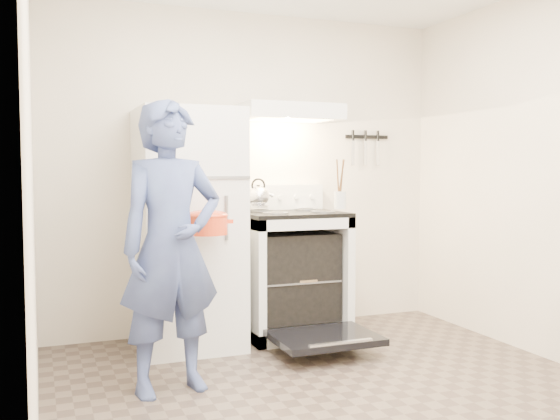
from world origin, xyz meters
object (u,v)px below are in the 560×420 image
Objects in this scene: refrigerator at (188,229)px; dutch_oven at (207,225)px; stove_body at (291,275)px; tea_kettle at (258,195)px; person at (171,247)px.

refrigerator reaches higher than dutch_oven.
stove_body is at bearing 34.65° from dutch_oven.
tea_kettle is 0.91m from dutch_oven.
refrigerator is 5.15× the size of dutch_oven.
dutch_oven is at bearing -145.35° from stove_body.
tea_kettle is at bearing 14.13° from refrigerator.
tea_kettle is 0.77× the size of dutch_oven.
refrigerator reaches higher than tea_kettle.
stove_body is at bearing 27.71° from person.
person is 0.46m from dutch_oven.
refrigerator is 1.02× the size of person.
dutch_oven is at bearing -130.55° from tea_kettle.
tea_kettle is 0.15× the size of person.
person is 5.06× the size of dutch_oven.
tea_kettle is (0.58, 0.15, 0.23)m from refrigerator.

